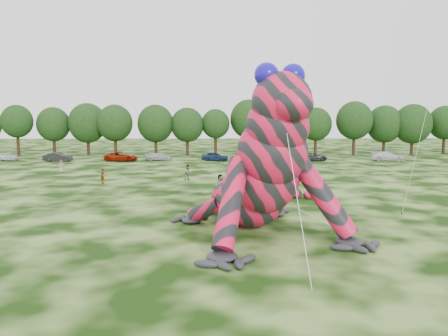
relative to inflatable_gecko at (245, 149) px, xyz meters
name	(u,v)px	position (x,y,z in m)	size (l,w,h in m)	color
ground	(195,243)	(-3.15, -4.19, -5.12)	(240.00, 240.00, 0.00)	#16330A
inflatable_gecko	(245,149)	(0.00, 0.00, 0.00)	(17.25, 20.48, 10.24)	red
tree_3	(17,130)	(-38.87, 52.88, -0.40)	(5.81, 5.23, 9.44)	black
tree_4	(54,131)	(-32.79, 54.52, -0.59)	(6.22, 5.60, 9.06)	black
tree_5	(88,129)	(-26.27, 54.24, -0.22)	(7.16, 6.44, 9.80)	black
tree_6	(115,130)	(-20.71, 52.49, -0.37)	(6.52, 5.86, 9.49)	black
tree_7	(156,130)	(-13.23, 52.61, -0.38)	(6.68, 6.01, 9.48)	black
tree_8	(187,132)	(-7.37, 52.79, -0.65)	(6.14, 5.53, 8.94)	black
tree_9	(216,132)	(-2.09, 53.15, -0.78)	(5.27, 4.74, 8.68)	black
tree_10	(249,127)	(4.25, 54.39, 0.13)	(7.09, 6.38, 10.50)	black
tree_11	(283,128)	(10.64, 54.00, -0.09)	(7.01, 6.31, 10.07)	black
tree_12	(316,131)	(16.86, 53.55, -0.63)	(5.99, 5.39, 8.97)	black
tree_13	(354,128)	(23.98, 52.94, -0.06)	(6.83, 6.15, 10.13)	black
tree_14	(384,130)	(30.31, 54.53, -0.42)	(6.82, 6.14, 9.40)	black
tree_15	(412,129)	(35.32, 53.58, -0.30)	(7.17, 6.45, 9.63)	black
tree_16	(444,130)	(42.30, 55.18, -0.43)	(6.26, 5.63, 9.37)	black
car_0	(7,157)	(-36.81, 44.08, -4.49)	(1.50, 3.72, 1.27)	silver
car_1	(58,157)	(-27.63, 41.87, -4.38)	(1.57, 4.51, 1.49)	black
car_2	(121,157)	(-17.51, 42.39, -4.37)	(2.50, 5.42, 1.51)	maroon
car_3	(159,157)	(-11.48, 43.28, -4.50)	(1.74, 4.29, 1.24)	#AEB2B8
car_4	(215,156)	(-2.15, 42.71, -4.38)	(1.75, 4.35, 1.48)	#162648
car_5	(274,156)	(7.86, 44.97, -4.47)	(1.38, 3.97, 1.31)	beige
car_6	(313,157)	(13.97, 42.33, -4.46)	(2.18, 4.72, 1.31)	#28282B
car_7	(387,156)	(26.28, 42.31, -4.36)	(2.12, 5.23, 1.52)	silver
spectator_4	(61,166)	(-22.08, 27.68, -4.23)	(0.87, 0.56, 1.78)	gray
spectator_5	(220,184)	(-1.52, 11.96, -4.19)	(1.73, 0.55, 1.86)	gray
spectator_1	(188,172)	(-5.18, 20.98, -4.23)	(0.86, 0.67, 1.77)	gray
spectator_0	(102,176)	(-14.33, 18.36, -4.29)	(0.60, 0.40, 1.65)	gray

